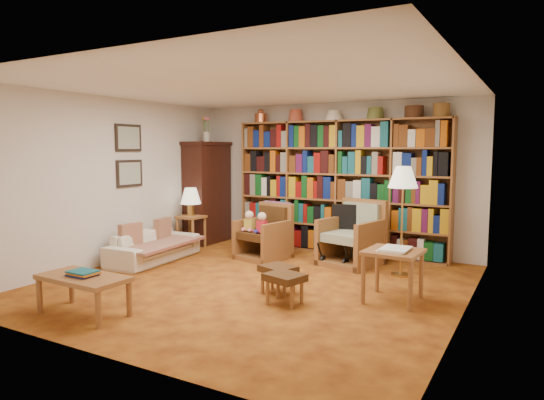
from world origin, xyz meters
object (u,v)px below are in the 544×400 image
Objects in this scene: wheelchair at (343,236)px; footstool_b at (285,279)px; side_table_lamp at (191,224)px; coffee_table at (83,281)px; sofa at (154,246)px; armchair_leather at (266,235)px; footstool_a at (278,271)px; floor_lamp at (403,182)px; armchair_sage at (353,239)px; side_table_papers at (393,258)px.

wheelchair is 2.23m from footstool_b.
side_table_lamp is 3.44m from footstool_b.
wheelchair is at bearing 94.41° from footstool_b.
coffee_table reaches higher than footstool_b.
sofa is 2.92m from wheelchair.
armchair_leather is 1.79× the size of footstool_a.
side_table_lamp is 3.77m from floor_lamp.
sofa is at bearing -152.41° from wheelchair.
wheelchair is 3.86m from coffee_table.
armchair_sage is 1.92m from footstool_a.
armchair_sage is at bearing 6.14° from side_table_lamp.
armchair_sage is 1.10× the size of wheelchair.
side_table_papers is 3.37m from coffee_table.
coffee_table is at bearing -142.98° from side_table_papers.
armchair_sage is 1.29m from floor_lamp.
armchair_sage is at bearing -67.82° from sofa.
side_table_papers is at bearing -96.65° from sofa.
side_table_lamp is 3.05m from footstool_a.
sofa is 2.47m from coffee_table.
wheelchair reaches higher than armchair_leather.
sofa is at bearing -84.51° from side_table_lamp.
floor_lamp reaches higher than wheelchair.
footstool_b is (-0.82, -1.85, -1.01)m from floor_lamp.
coffee_table is at bearing -127.90° from floor_lamp.
coffee_table is at bearing -95.46° from armchair_leather.
side_table_papers reaches higher than coffee_table.
floor_lamp is at bearing 100.06° from side_table_papers.
side_table_papers is (1.02, -1.53, 0.14)m from armchair_sage.
side_table_lamp is 1.50m from armchair_leather.
floor_lamp is at bearing -20.37° from wheelchair.
wheelchair is (1.18, 0.30, 0.04)m from armchair_leather.
floor_lamp is 2.26m from footstool_b.
floor_lamp is 1.42m from side_table_papers.
sofa is 1.07× the size of floor_lamp.
side_table_lamp is at bearing 146.17° from footstool_b.
armchair_sage is at bearing 82.24° from footstool_a.
footstool_b is at bearing -54.82° from armchair_leather.
coffee_table is (1.18, -3.25, -0.06)m from side_table_lamp.
floor_lamp reaches higher than side_table_lamp.
side_table_lamp reaches higher than footstool_a.
sofa is 1.83× the size of armchair_leather.
armchair_sage reaches higher than wheelchair.
side_table_papers is at bearing -17.49° from side_table_lamp.
wheelchair is (2.68, 0.31, -0.03)m from side_table_lamp.
side_table_papers reaches higher than side_table_lamp.
armchair_leather is 1.40× the size of side_table_papers.
sofa is 2.89m from footstool_b.
side_table_lamp is at bearing 1.58° from sofa.
floor_lamp reaches higher than side_table_papers.
sofa is at bearing 162.44° from footstool_b.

